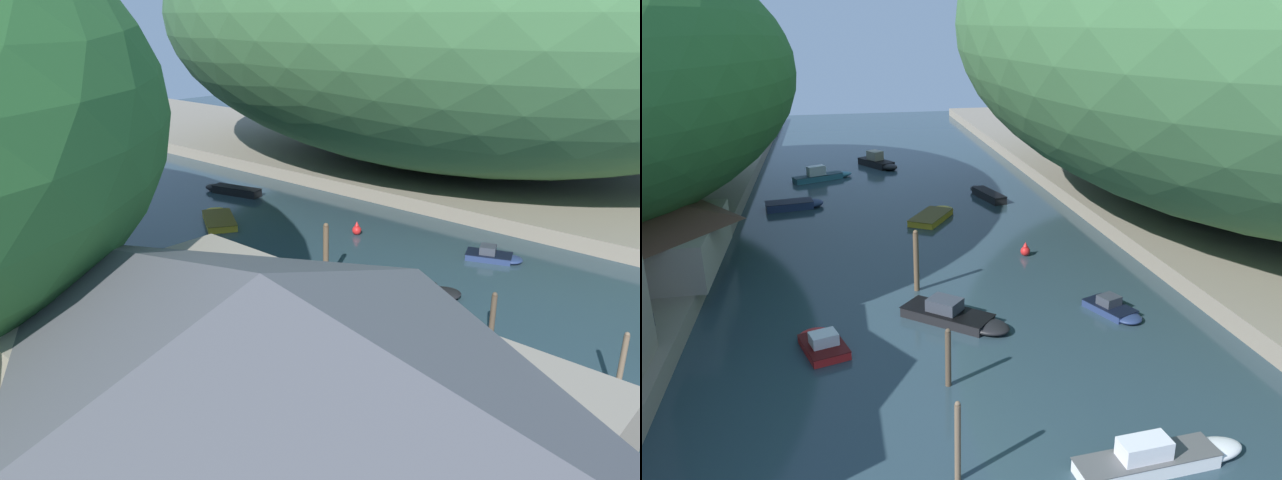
% 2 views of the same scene
% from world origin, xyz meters
% --- Properties ---
extents(water_surface, '(130.00, 130.00, 0.00)m').
position_xyz_m(water_surface, '(0.00, 30.00, 0.00)').
color(water_surface, '#283D47').
rests_on(water_surface, ground).
extents(right_bank, '(22.00, 120.00, 1.07)m').
position_xyz_m(right_bank, '(24.01, 30.00, 0.54)').
color(right_bank, gray).
rests_on(right_bank, ground).
extents(hillside_right, '(43.72, 61.21, 26.23)m').
position_xyz_m(hillside_right, '(25.11, 31.00, 14.19)').
color(hillside_right, '#3D6B3D').
rests_on(hillside_right, right_bank).
extents(boathouse_shed, '(6.94, 10.03, 3.98)m').
position_xyz_m(boathouse_shed, '(-15.62, 26.68, 3.13)').
color(boathouse_shed, gray).
rests_on(boathouse_shed, left_bank).
extents(boat_cabin_cruiser, '(2.55, 3.64, 0.88)m').
position_xyz_m(boat_cabin_cruiser, '(8.25, 17.68, 0.27)').
color(boat_cabin_cruiser, navy).
rests_on(boat_cabin_cruiser, water_surface).
extents(boat_red_skiff, '(2.37, 5.44, 0.66)m').
position_xyz_m(boat_red_skiff, '(7.07, 41.06, 0.33)').
color(boat_red_skiff, black).
rests_on(boat_red_skiff, water_surface).
extents(boat_white_cruiser, '(5.85, 3.50, 1.43)m').
position_xyz_m(boat_white_cruiser, '(-6.70, 50.31, 0.42)').
color(boat_white_cruiser, teal).
rests_on(boat_white_cruiser, water_surface).
extents(boat_far_upstream, '(4.80, 2.42, 0.62)m').
position_xyz_m(boat_far_upstream, '(-8.79, 41.01, 0.31)').
color(boat_far_upstream, navy).
rests_on(boat_far_upstream, water_surface).
extents(boat_small_dinghy, '(2.63, 3.79, 0.98)m').
position_xyz_m(boat_small_dinghy, '(-6.66, 17.10, 0.30)').
color(boat_small_dinghy, red).
rests_on(boat_small_dinghy, water_surface).
extents(boat_navy_launch, '(4.22, 5.54, 1.59)m').
position_xyz_m(boat_navy_launch, '(-1.01, 54.73, 0.48)').
color(boat_navy_launch, black).
rests_on(boat_navy_launch, water_surface).
extents(boat_far_right_bank, '(6.38, 1.71, 1.24)m').
position_xyz_m(boat_far_right_bank, '(4.83, 6.36, 0.38)').
color(boat_far_right_bank, white).
rests_on(boat_far_right_bank, water_surface).
extents(boat_near_quay, '(5.50, 5.14, 1.16)m').
position_xyz_m(boat_near_quay, '(0.02, 18.35, 0.36)').
color(boat_near_quay, black).
rests_on(boat_near_quay, water_surface).
extents(boat_moored_right, '(4.48, 5.55, 0.49)m').
position_xyz_m(boat_moored_right, '(1.74, 36.05, 0.24)').
color(boat_moored_right, gold).
rests_on(boat_moored_right, water_surface).
extents(mooring_post_nearest, '(0.21, 0.21, 3.07)m').
position_xyz_m(mooring_post_nearest, '(-2.18, 7.12, 1.54)').
color(mooring_post_nearest, brown).
rests_on(mooring_post_nearest, water_surface).
extents(mooring_post_second, '(0.25, 0.25, 2.67)m').
position_xyz_m(mooring_post_second, '(-1.45, 12.80, 1.34)').
color(mooring_post_second, '#4C3D2D').
rests_on(mooring_post_second, water_surface).
extents(mooring_post_fourth, '(0.31, 0.31, 3.61)m').
position_xyz_m(mooring_post_fourth, '(-1.41, 22.78, 1.81)').
color(mooring_post_fourth, brown).
rests_on(mooring_post_fourth, water_surface).
extents(channel_buoy_near, '(0.62, 0.62, 0.94)m').
position_xyz_m(channel_buoy_near, '(6.24, 26.82, 0.36)').
color(channel_buoy_near, red).
rests_on(channel_buoy_near, water_surface).
extents(person_by_boathouse, '(0.25, 0.40, 1.69)m').
position_xyz_m(person_by_boathouse, '(-13.75, 16.88, 2.05)').
color(person_by_boathouse, '#282D3D').
rests_on(person_by_boathouse, left_bank).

